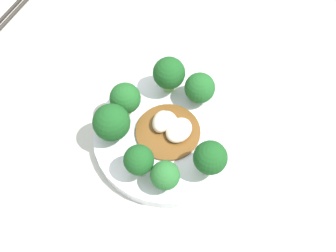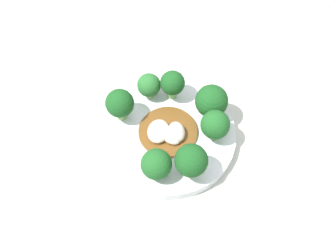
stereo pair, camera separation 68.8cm
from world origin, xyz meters
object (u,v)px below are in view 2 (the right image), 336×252
Objects in this scene: broccoli_northeast at (211,101)px; broccoli_west at (120,104)px; plate at (168,135)px; broccoli_southeast at (191,161)px; broccoli_east at (215,125)px; stirfry_center at (167,132)px; broccoli_northwest at (149,85)px; broccoli_south at (156,164)px; broccoli_north at (172,83)px.

broccoli_northeast is 0.16m from broccoli_west.
plate is at bearing -138.83° from broccoli_northeast.
plate is 3.47× the size of broccoli_southeast.
stirfry_center is (-0.08, -0.01, -0.03)m from broccoli_east.
broccoli_southeast is (-0.01, -0.13, 0.01)m from broccoli_northeast.
plate is 4.65× the size of broccoli_northwest.
broccoli_northeast reaches higher than broccoli_east.
broccoli_south is 0.16m from broccoli_northeast.
broccoli_south is 0.94× the size of broccoli_north.
broccoli_west is 0.63× the size of stirfry_center.
broccoli_southeast is at bearing -108.10° from broccoli_east.
broccoli_west is 1.07× the size of broccoli_east.
broccoli_northwest reaches higher than stirfry_center.
broccoli_west is 0.10m from broccoli_north.
broccoli_west reaches higher than broccoli_east.
broccoli_southeast is 0.16m from broccoli_north.
broccoli_north is 0.11m from broccoli_east.
broccoli_northwest is (-0.11, 0.14, -0.01)m from broccoli_southeast.
broccoli_northwest is (-0.05, 0.07, 0.04)m from plate.
broccoli_northwest is at bearing 126.56° from broccoli_southeast.
broccoli_south is at bearing -86.49° from broccoli_north.
broccoli_east is at bearing -25.57° from broccoli_northwest.
stirfry_center reaches higher than plate.
broccoli_northeast and broccoli_west have the same top height.
broccoli_southeast is 1.13× the size of broccoli_north.
broccoli_northeast is 1.00× the size of broccoli_west.
broccoli_west reaches higher than broccoli_north.
broccoli_southeast reaches higher than broccoli_northeast.
broccoli_west is (-0.09, 0.01, 0.05)m from plate.
broccoli_north is 1.00× the size of broccoli_east.
broccoli_northwest is 0.10m from stirfry_center.
broccoli_south is 0.06m from broccoli_southeast.
stirfry_center is at bearing -83.30° from broccoli_north.
broccoli_southeast is (0.05, -0.07, 0.05)m from plate.
broccoli_northeast is at bearing 43.59° from stirfry_center.
plate is 0.10m from broccoli_west.
broccoli_south is 0.17m from broccoli_north.
broccoli_north is at bearing 93.51° from broccoli_south.
plate is at bearing -54.24° from broccoli_northwest.
broccoli_south is 1.11× the size of broccoli_northwest.
broccoli_north is at bearing 141.70° from broccoli_east.
broccoli_northwest is (-0.05, 0.16, -0.00)m from broccoli_south.
plate is 3.91× the size of broccoli_east.
broccoli_west is at bearing 167.92° from stirfry_center.
broccoli_southeast is 1.34× the size of broccoli_northwest.
broccoli_west is (-0.09, 0.10, 0.01)m from broccoli_south.
broccoli_northeast is 0.05m from broccoli_east.
stirfry_center is at bearing -12.08° from broccoli_west.
broccoli_southeast is at bearing -50.53° from stirfry_center.
broccoli_northwest is at bearing 172.43° from broccoli_northeast.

